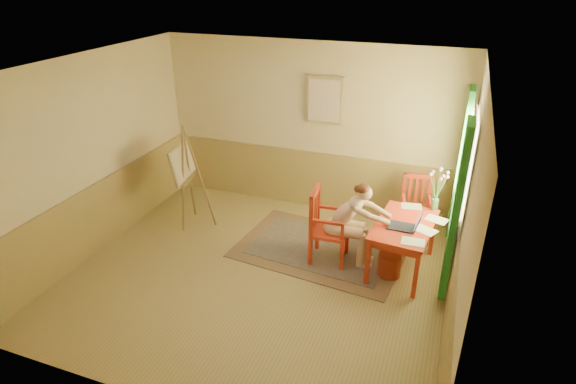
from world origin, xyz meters
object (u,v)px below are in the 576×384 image
at_px(table, 404,229).
at_px(laptop, 407,225).
at_px(easel, 185,166).
at_px(chair_back, 415,208).
at_px(figure, 350,220).
at_px(chair_left, 326,226).

relative_size(table, laptop, 2.96).
bearing_deg(easel, chair_back, 13.16).
bearing_deg(laptop, figure, 177.32).
bearing_deg(easel, laptop, -4.28).
relative_size(table, easel, 0.75).
relative_size(chair_back, laptop, 2.29).
bearing_deg(figure, chair_back, 53.24).
distance_m(table, figure, 0.72).
bearing_deg(table, easel, 177.62).
bearing_deg(chair_back, table, -93.51).
relative_size(figure, easel, 0.74).
bearing_deg(laptop, table, 108.19).
relative_size(figure, laptop, 2.90).
bearing_deg(chair_left, figure, 6.84).
distance_m(chair_back, laptop, 1.11).
xyz_separation_m(figure, laptop, (0.76, -0.04, 0.09)).
bearing_deg(figure, chair_left, -173.16).
distance_m(table, chair_left, 1.06).
bearing_deg(easel, chair_left, -6.34).
xyz_separation_m(table, chair_back, (0.06, 0.96, -0.14)).
relative_size(chair_left, easel, 0.64).
xyz_separation_m(table, chair_left, (-1.05, -0.12, -0.09)).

